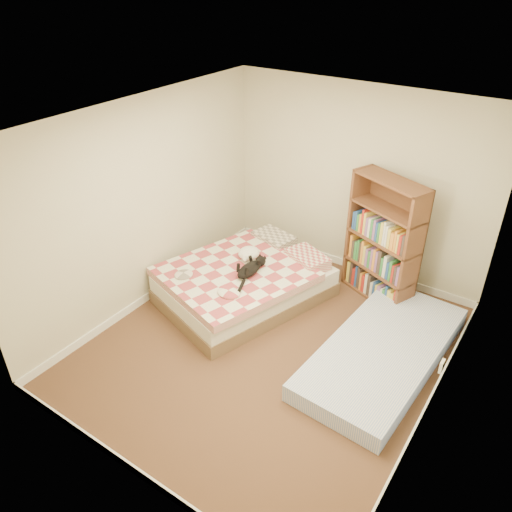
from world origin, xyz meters
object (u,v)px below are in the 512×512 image
Objects in this scene: bookshelf at (382,255)px; white_dog at (249,253)px; black_cat at (251,268)px; bed at (247,281)px; floor_mattress at (383,352)px.

bookshelf is 1.64m from white_dog.
bookshelf is at bearing 46.32° from black_cat.
white_dog is (-0.07, 0.16, 0.30)m from bed.
black_cat is at bearing -176.70° from floor_mattress.
bookshelf reaches higher than white_dog.
black_cat reaches higher than bed.
white_dog is at bearing -126.81° from bookshelf.
bookshelf is 4.28× the size of white_dog.
floor_mattress is (1.87, -0.12, -0.14)m from bed.
floor_mattress is (0.53, -1.10, -0.47)m from bookshelf.
black_cat is at bearing -20.30° from bed.
bed is 0.36m from black_cat.
white_dog is at bearing 132.48° from black_cat.
bed is 1.44× the size of bookshelf.
floor_mattress is 6.15× the size of white_dog.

